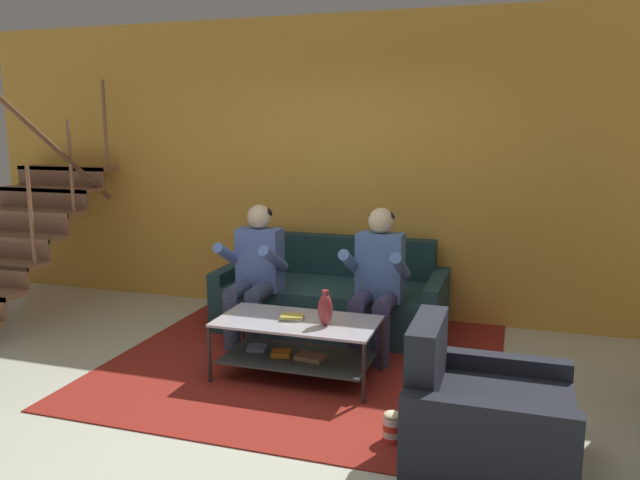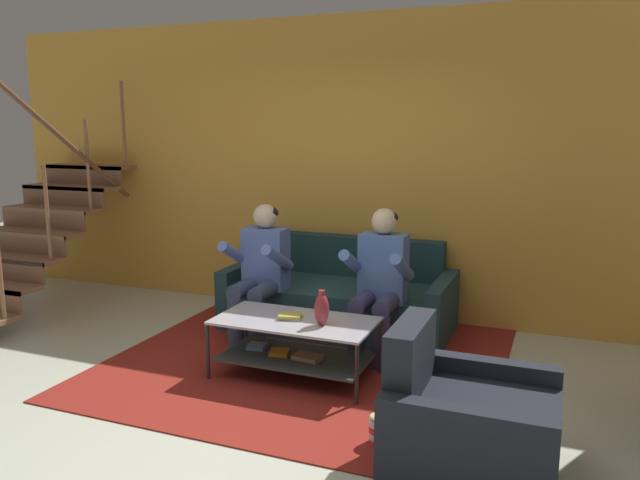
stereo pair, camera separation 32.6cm
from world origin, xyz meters
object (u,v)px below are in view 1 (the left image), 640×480
couch (333,299)px  person_seated_left (255,268)px  vase (325,309)px  book_stack (292,317)px  coffee_table (297,340)px  popcorn_tub (392,427)px  person_seated_right (377,276)px  armchair (483,420)px

couch → person_seated_left: bearing=-134.5°
vase → book_stack: 0.30m
coffee_table → vase: 0.37m
coffee_table → popcorn_tub: coffee_table is taller
person_seated_right → vase: bearing=-106.6°
person_seated_right → coffee_table: person_seated_right is taller
person_seated_right → person_seated_left: bearing=-179.9°
couch → coffee_table: 1.22m
armchair → couch: bearing=125.6°
person_seated_right → popcorn_tub: (0.42, -1.41, -0.56)m
armchair → vase: bearing=145.5°
book_stack → armchair: size_ratio=0.22×
armchair → person_seated_left: bearing=143.1°
armchair → popcorn_tub: bearing=168.5°
couch → coffee_table: couch is taller
couch → person_seated_right: 0.86m
person_seated_left → popcorn_tub: bearing=-43.3°
person_seated_left → armchair: person_seated_left is taller
person_seated_left → vase: size_ratio=4.57×
person_seated_right → book_stack: (-0.49, -0.66, -0.19)m
book_stack → person_seated_left: bearing=131.4°
vase → couch: bearing=104.2°
vase → person_seated_right: bearing=73.4°
person_seated_left → couch: bearing=45.5°
couch → book_stack: (0.05, -1.21, 0.19)m
couch → book_stack: bearing=-87.8°
person_seated_left → vase: 1.13m
person_seated_left → vase: person_seated_left is taller
couch → armchair: bearing=-54.4°
person_seated_left → popcorn_tub: size_ratio=6.15×
person_seated_right → book_stack: bearing=-126.6°
couch → vase: size_ratio=7.90×
armchair → popcorn_tub: size_ratio=4.50×
vase → armchair: (1.16, -0.79, -0.30)m
armchair → coffee_table: bearing=148.7°
couch → person_seated_right: bearing=-45.4°
popcorn_tub → couch: bearing=116.0°
vase → book_stack: bearing=167.8°
couch → vase: 1.34m
armchair → popcorn_tub: (-0.52, 0.11, -0.17)m
person_seated_right → armchair: bearing=-58.2°
couch → popcorn_tub: 2.18m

